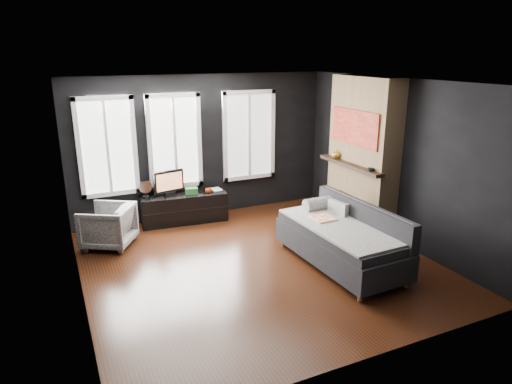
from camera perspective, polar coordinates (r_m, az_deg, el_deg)
name	(u,v)px	position (r m, az deg, el deg)	size (l,w,h in m)	color
floor	(258,264)	(7.01, 0.29, -8.99)	(5.00, 5.00, 0.00)	black
ceiling	(259,82)	(6.31, 0.33, 13.60)	(5.00, 5.00, 0.00)	white
wall_back	(203,147)	(8.80, -6.67, 5.64)	(5.00, 0.02, 2.70)	black
wall_left	(72,202)	(5.96, -22.00, -1.13)	(0.02, 5.00, 2.70)	black
wall_right	(395,161)	(7.89, 17.00, 3.67)	(0.02, 5.00, 2.70)	black
windows	(178,93)	(8.48, -9.77, 12.12)	(4.00, 0.16, 1.76)	white
fireplace	(363,155)	(8.21, 13.19, 4.48)	(0.70, 1.62, 2.70)	#93724C
sofa	(341,236)	(6.92, 10.52, -5.45)	(1.08, 2.16, 0.93)	black
stripe_pillow	(338,213)	(7.28, 10.18, -2.54)	(0.09, 0.36, 0.36)	gray
armchair	(108,224)	(7.88, -18.04, -3.82)	(0.75, 0.70, 0.77)	white
media_console	(184,208)	(8.69, -9.01, -1.98)	(1.59, 0.50, 0.55)	black
monitor	(169,181)	(8.52, -10.85, 1.32)	(0.59, 0.13, 0.53)	black
desk_fan	(146,189)	(8.49, -13.64, 0.40)	(0.23, 0.23, 0.33)	#A5A5A5
mug	(208,190)	(8.60, -5.98, 0.24)	(0.11, 0.09, 0.11)	red
book	(212,184)	(8.73, -5.56, 0.97)	(0.18, 0.02, 0.24)	tan
storage_box	(191,191)	(8.57, -8.08, 0.14)	(0.22, 0.14, 0.12)	#29652C
mantel_vase	(336,154)	(8.43, 9.96, 4.72)	(0.16, 0.17, 0.16)	orange
mantel_clock	(371,169)	(7.67, 14.16, 2.75)	(0.13, 0.13, 0.04)	black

